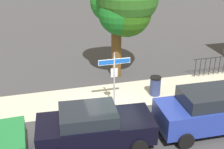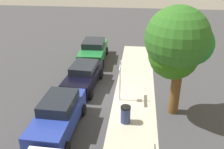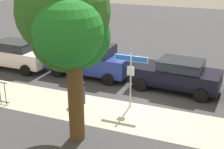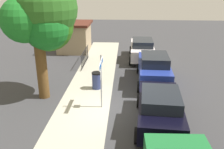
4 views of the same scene
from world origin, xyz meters
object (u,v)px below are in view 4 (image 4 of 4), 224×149
Objects in this scene: car_blue at (154,68)px; utility_shed at (74,37)px; car_white at (142,49)px; trash_bin at (97,80)px; street_sign at (101,72)px; shade_tree at (43,18)px; car_black at (160,108)px.

utility_shed is (7.07, 6.22, 0.36)m from car_blue.
car_white is 6.56m from trash_bin.
street_sign is 2.65m from trash_bin.
car_blue is (2.05, -5.77, -3.20)m from shade_tree.
shade_tree is at bearing 111.71° from trash_bin.
car_white is (9.60, 0.22, 0.03)m from car_black.
car_black is 4.85m from trash_bin.
shade_tree reaches higher than trash_bin.
car_black is at bearing -116.30° from shade_tree.
car_blue is 3.52m from trash_bin.
car_white is at bearing -26.14° from trash_bin.
car_black is at bearing -119.48° from street_sign.
car_black is 9.60m from car_white.
street_sign is 4.45m from car_blue.
trash_bin is at bearing 155.15° from car_white.
shade_tree reaches higher than utility_shed.
car_blue is at bearing -138.65° from utility_shed.
street_sign is 2.71× the size of trash_bin.
car_blue is at bearing -71.98° from trash_bin.
car_black is at bearing -177.41° from car_white.
utility_shed is 3.48× the size of trash_bin.
street_sign is 0.78× the size of utility_shed.
car_blue is 9.42m from utility_shed.
street_sign reaches higher than car_black.
car_white is 1.36× the size of utility_shed.
trash_bin is at bearing 12.52° from street_sign.
shade_tree is 9.56m from utility_shed.
trash_bin is at bearing 109.58° from car_blue.
utility_shed is at bearing 69.87° from car_white.
trash_bin is (2.25, 0.50, -1.31)m from street_sign.
utility_shed reaches higher than car_blue.
car_white is at bearing -16.37° from street_sign.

